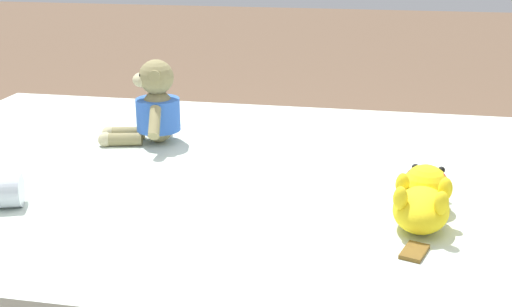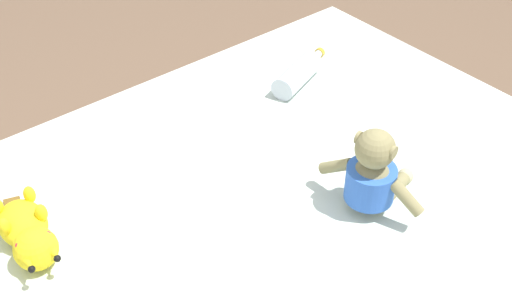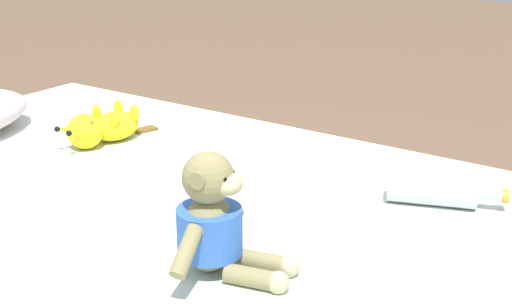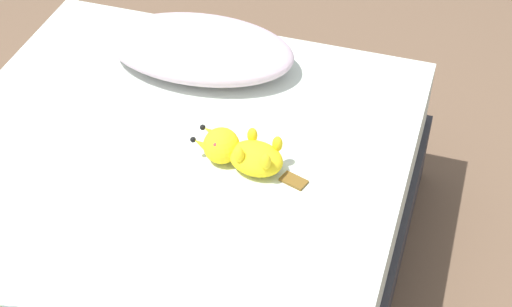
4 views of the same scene
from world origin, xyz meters
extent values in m
cube|color=silver|center=(0.00, 0.00, 0.39)|extent=(1.29, 2.04, 0.23)
ellipsoid|color=silver|center=(-0.06, 0.78, 0.57)|extent=(0.61, 0.37, 0.13)
ellipsoid|color=yellow|center=(0.25, 0.38, 0.54)|extent=(0.16, 0.13, 0.08)
sphere|color=yellow|center=(0.15, 0.39, 0.55)|extent=(0.10, 0.10, 0.10)
cone|color=yellow|center=(0.10, 0.37, 0.56)|extent=(0.07, 0.04, 0.05)
sphere|color=black|center=(0.08, 0.38, 0.57)|extent=(0.02, 0.02, 0.02)
cone|color=yellow|center=(0.11, 0.43, 0.56)|extent=(0.07, 0.04, 0.05)
sphere|color=black|center=(0.08, 0.43, 0.57)|extent=(0.02, 0.02, 0.02)
sphere|color=red|center=(0.15, 0.37, 0.58)|extent=(0.02, 0.02, 0.02)
sphere|color=red|center=(0.15, 0.42, 0.58)|extent=(0.02, 0.02, 0.02)
ellipsoid|color=yellow|center=(0.22, 0.34, 0.58)|extent=(0.03, 0.03, 0.05)
ellipsoid|color=yellow|center=(0.23, 0.43, 0.58)|extent=(0.03, 0.03, 0.05)
ellipsoid|color=yellow|center=(0.29, 0.34, 0.58)|extent=(0.03, 0.03, 0.05)
ellipsoid|color=yellow|center=(0.30, 0.41, 0.58)|extent=(0.03, 0.03, 0.05)
cube|color=brown|center=(0.36, 0.37, 0.51)|extent=(0.08, 0.06, 0.01)
camera|label=1|loc=(1.48, 0.29, 1.07)|focal=45.83mm
camera|label=2|loc=(-0.93, 0.65, 1.64)|focal=46.18mm
camera|label=3|loc=(-1.07, -1.02, 1.14)|focal=47.70mm
camera|label=4|loc=(0.72, -1.10, 1.97)|focal=55.82mm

